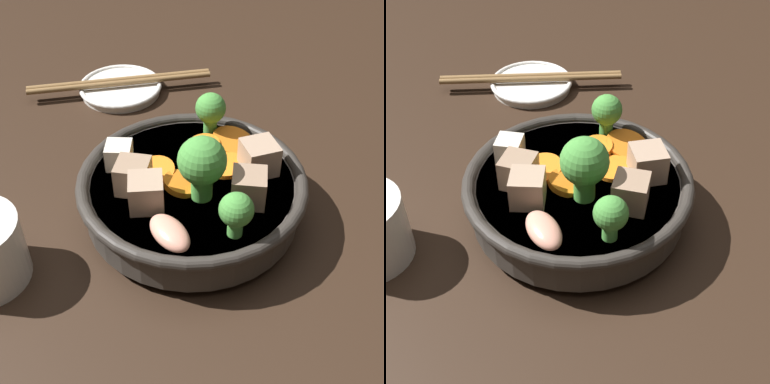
# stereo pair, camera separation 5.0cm
# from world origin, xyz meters

# --- Properties ---
(ground_plane) EXTENTS (3.00, 3.00, 0.00)m
(ground_plane) POSITION_xyz_m (0.00, 0.00, 0.00)
(ground_plane) COLOR black
(stirfry_bowl) EXTENTS (0.22, 0.22, 0.11)m
(stirfry_bowl) POSITION_xyz_m (-0.00, -0.00, 0.04)
(stirfry_bowl) COLOR #38332D
(stirfry_bowl) RESTS_ON ground_plane
(side_saucer) EXTENTS (0.11, 0.11, 0.01)m
(side_saucer) POSITION_xyz_m (0.20, 0.14, 0.01)
(side_saucer) COLOR white
(side_saucer) RESTS_ON ground_plane
(chopsticks_pair) EXTENTS (0.11, 0.22, 0.01)m
(chopsticks_pair) POSITION_xyz_m (0.20, 0.14, 0.02)
(chopsticks_pair) COLOR olive
(chopsticks_pair) RESTS_ON side_saucer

